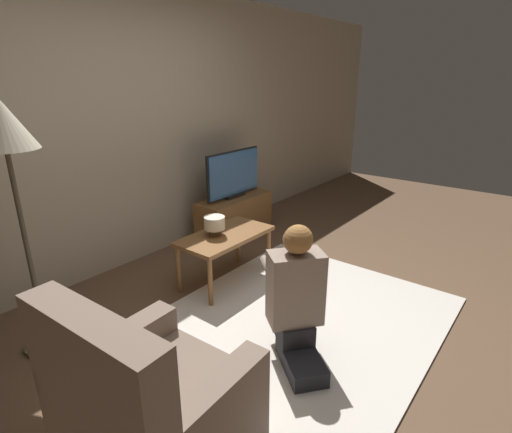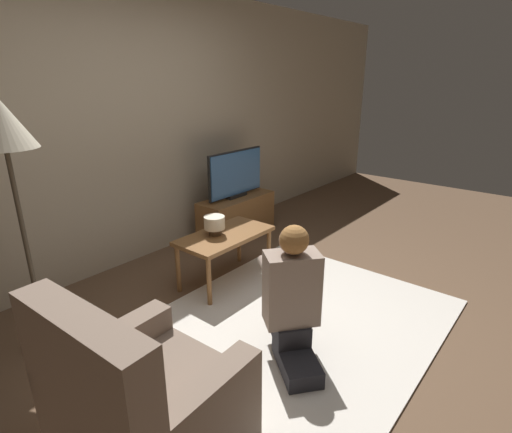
# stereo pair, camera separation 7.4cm
# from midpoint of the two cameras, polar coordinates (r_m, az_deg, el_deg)

# --- Properties ---
(ground_plane) EXTENTS (10.00, 10.00, 0.00)m
(ground_plane) POSITION_cam_midpoint_polar(r_m,az_deg,el_deg) (3.09, 4.45, -15.49)
(ground_plane) COLOR brown
(wall_back) EXTENTS (10.00, 0.06, 2.60)m
(wall_back) POSITION_cam_midpoint_polar(r_m,az_deg,el_deg) (3.96, -19.38, 11.55)
(wall_back) COLOR tan
(wall_back) RESTS_ON ground_plane
(rug) EXTENTS (2.43, 1.88, 0.02)m
(rug) POSITION_cam_midpoint_polar(r_m,az_deg,el_deg) (3.09, 4.45, -15.37)
(rug) COLOR silver
(rug) RESTS_ON ground_plane
(tv_stand) EXTENTS (0.96, 0.37, 0.46)m
(tv_stand) POSITION_cam_midpoint_polar(r_m,az_deg,el_deg) (4.65, -3.52, 0.06)
(tv_stand) COLOR brown
(tv_stand) RESTS_ON ground_plane
(tv) EXTENTS (0.84, 0.08, 0.53)m
(tv) POSITION_cam_midpoint_polar(r_m,az_deg,el_deg) (4.51, -3.68, 6.08)
(tv) COLOR black
(tv) RESTS_ON tv_stand
(coffee_table) EXTENTS (0.86, 0.46, 0.46)m
(coffee_table) POSITION_cam_midpoint_polar(r_m,az_deg,el_deg) (3.53, -5.02, -3.34)
(coffee_table) COLOR brown
(coffee_table) RESTS_ON ground_plane
(floor_lamp) EXTENTS (0.37, 0.37, 1.67)m
(floor_lamp) POSITION_cam_midpoint_polar(r_m,az_deg,el_deg) (2.77, -32.92, 9.13)
(floor_lamp) COLOR #4C4233
(floor_lamp) RESTS_ON ground_plane
(armchair) EXTENTS (0.77, 0.81, 0.91)m
(armchair) POSITION_cam_midpoint_polar(r_m,az_deg,el_deg) (2.15, -15.67, -24.83)
(armchair) COLOR #7A6656
(armchair) RESTS_ON ground_plane
(person_kneeling) EXTENTS (0.67, 0.75, 0.92)m
(person_kneeling) POSITION_cam_midpoint_polar(r_m,az_deg,el_deg) (2.58, 4.88, -11.12)
(person_kneeling) COLOR #232328
(person_kneeling) RESTS_ON rug
(table_lamp) EXTENTS (0.18, 0.18, 0.17)m
(table_lamp) POSITION_cam_midpoint_polar(r_m,az_deg,el_deg) (3.45, -6.54, -1.09)
(table_lamp) COLOR #4C3823
(table_lamp) RESTS_ON coffee_table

